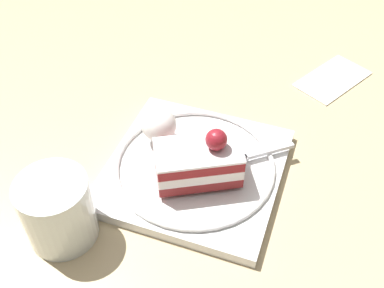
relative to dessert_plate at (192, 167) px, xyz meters
The scene contains 7 objects.
ground_plane 0.01m from the dessert_plate, 156.77° to the left, with size 2.40×2.40×0.00m, color tan.
dessert_plate is the anchor object (origin of this frame).
cake_slice 0.04m from the dessert_plate, 50.35° to the left, with size 0.10×0.11×0.07m.
whipped_cream_dollop 0.07m from the dessert_plate, 106.53° to the right, with size 0.04×0.04×0.04m, color white.
fork 0.07m from the dessert_plate, 125.44° to the left, with size 0.09×0.08×0.00m.
drink_glass_near 0.17m from the dessert_plate, 28.48° to the right, with size 0.07×0.07×0.08m.
folded_napkin 0.28m from the dessert_plate, 160.97° to the left, with size 0.12×0.06×0.00m, color white.
Camera 1 is at (0.34, 0.18, 0.43)m, focal length 43.81 mm.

